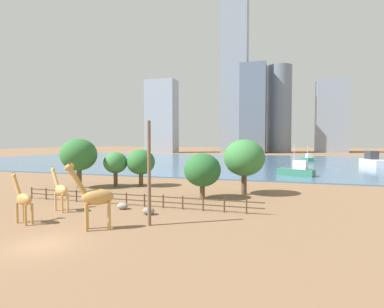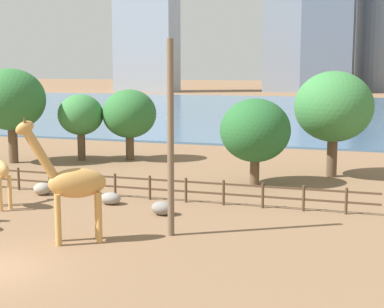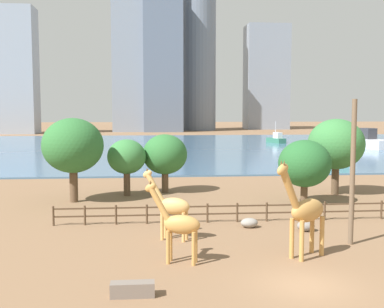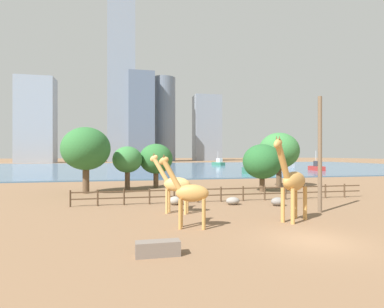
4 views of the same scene
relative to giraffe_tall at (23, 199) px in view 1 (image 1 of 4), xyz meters
name	(u,v)px [view 1 (image 1 of 4)]	position (x,y,z in m)	size (l,w,h in m)	color
ground_plane	(236,161)	(5.29, 76.40, -1.96)	(400.00, 400.00, 0.00)	brown
harbor_water	(235,162)	(5.29, 73.40, -1.86)	(180.00, 86.00, 0.20)	#476B8C
giraffe_tall	(23,199)	(0.00, 0.00, 0.00)	(2.89, 1.30, 4.11)	#C18C47
giraffe_companion	(95,197)	(6.49, 0.29, 0.49)	(3.33, 2.43, 5.17)	#C18C47
giraffe_young	(60,190)	(-0.15, 4.34, 0.05)	(2.95, 1.68, 4.19)	tan
utility_pole	(149,173)	(9.90, 2.46, 2.13)	(0.28, 0.28, 8.18)	brown
boulder_near_fence	(122,206)	(4.99, 6.78, -1.65)	(1.12, 0.83, 0.62)	gray
boulder_by_pole	(88,201)	(0.39, 7.69, -1.62)	(0.99, 0.91, 0.68)	gray
boulder_small	(149,211)	(8.33, 5.57, -1.62)	(1.11, 0.89, 0.67)	gray
enclosure_fence	(130,198)	(4.94, 8.40, -1.20)	(26.12, 0.14, 1.30)	#4C3826
tree_left_large	(115,163)	(-3.41, 19.21, 1.47)	(3.40, 3.40, 5.00)	brown
tree_center_broad	(141,162)	(0.01, 20.50, 1.54)	(4.07, 4.07, 5.36)	brown
tree_right_tall	(244,158)	(15.21, 18.20, 2.55)	(5.00, 5.00, 6.78)	brown
tree_left_small	(79,155)	(-7.64, 16.62, 2.68)	(5.00, 5.00, 6.93)	brown
tree_right_small	(202,170)	(11.01, 14.11, 1.32)	(4.22, 4.22, 5.19)	brown
boat_ferry	(308,158)	(26.96, 82.09, -0.95)	(3.45, 5.69, 4.82)	#337259
boat_tug	(297,171)	(22.08, 38.97, -0.80)	(6.78, 4.28, 5.74)	#337259
boat_barge	(373,161)	(41.07, 65.89, -0.46)	(4.92, 9.19, 3.84)	silver
skyline_tower_needle	(235,70)	(-6.78, 145.68, 43.18)	(14.07, 8.69, 90.28)	gray
skyline_block_central	(279,109)	(16.68, 155.48, 21.97)	(13.29, 13.29, 47.86)	slate
skyline_tower_glass	(332,116)	(44.59, 164.07, 18.21)	(16.33, 11.85, 40.34)	gray
skyline_block_left	(253,109)	(3.49, 145.14, 21.72)	(13.39, 11.72, 47.36)	slate
skyline_block_right	(162,117)	(-45.12, 134.30, 17.84)	(16.51, 9.78, 39.60)	#939EAD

